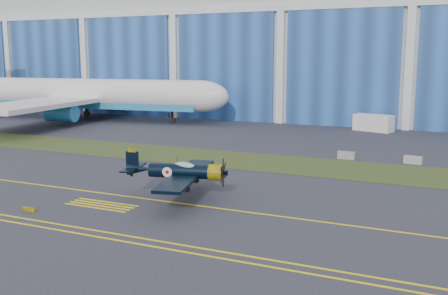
% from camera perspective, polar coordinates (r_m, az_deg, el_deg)
% --- Properties ---
extents(ground, '(260.00, 260.00, 0.00)m').
position_cam_1_polar(ground, '(44.11, 12.76, -6.16)').
color(ground, '#2F303C').
rests_on(ground, ground).
extents(grass_median, '(260.00, 10.00, 0.02)m').
position_cam_1_polar(grass_median, '(57.51, 15.66, -2.53)').
color(grass_median, '#475128').
rests_on(grass_median, ground).
extents(hangar, '(220.00, 45.70, 30.00)m').
position_cam_1_polar(hangar, '(113.76, 20.71, 10.72)').
color(hangar, silver).
rests_on(hangar, ground).
extents(taxiway_centreline, '(200.00, 0.20, 0.02)m').
position_cam_1_polar(taxiway_centreline, '(39.43, 11.24, -8.02)').
color(taxiway_centreline, yellow).
rests_on(taxiway_centreline, ground).
extents(edge_line_near, '(80.00, 0.20, 0.02)m').
position_cam_1_polar(edge_line_near, '(30.81, 7.00, -13.10)').
color(edge_line_near, yellow).
rests_on(edge_line_near, ground).
extents(edge_line_far, '(80.00, 0.20, 0.02)m').
position_cam_1_polar(edge_line_far, '(31.69, 7.56, -12.44)').
color(edge_line_far, yellow).
rests_on(edge_line_far, ground).
extents(hold_short_ladder, '(6.00, 2.40, 0.02)m').
position_cam_1_polar(hold_short_ladder, '(44.30, -13.19, -6.10)').
color(hold_short_ladder, yellow).
rests_on(hold_short_ladder, ground).
extents(guard_board_left, '(1.20, 0.15, 0.35)m').
position_cam_1_polar(guard_board_left, '(44.04, -20.48, -6.34)').
color(guard_board_left, yellow).
rests_on(guard_board_left, ground).
extents(warbird, '(12.50, 14.01, 3.56)m').
position_cam_1_polar(warbird, '(44.46, -4.83, -2.57)').
color(warbird, black).
rests_on(warbird, ground).
extents(jetliner, '(70.40, 61.95, 22.36)m').
position_cam_1_polar(jetliner, '(104.06, -14.89, 9.08)').
color(jetliner, silver).
rests_on(jetliner, ground).
extents(shipping_container, '(6.67, 4.22, 2.69)m').
position_cam_1_polar(shipping_container, '(88.91, 15.94, 2.59)').
color(shipping_container, silver).
rests_on(shipping_container, ground).
extents(barrier_a, '(2.02, 0.68, 0.90)m').
position_cam_1_polar(barrier_a, '(63.73, 13.16, -0.84)').
color(barrier_a, gray).
rests_on(barrier_a, ground).
extents(barrier_b, '(2.07, 0.91, 0.90)m').
position_cam_1_polar(barrier_b, '(63.02, 19.88, -1.29)').
color(barrier_b, '#9D9A93').
rests_on(barrier_b, ground).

